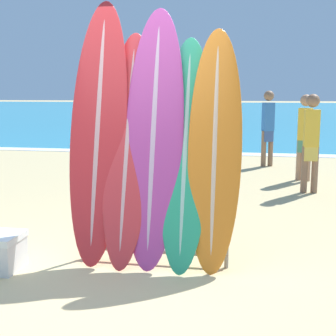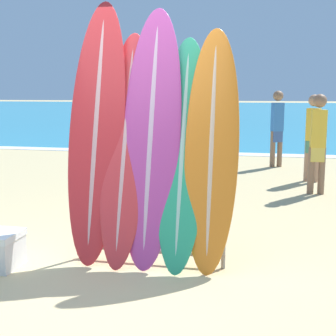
{
  "view_description": "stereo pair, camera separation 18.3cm",
  "coord_description": "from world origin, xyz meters",
  "views": [
    {
      "loc": [
        1.24,
        -3.83,
        1.66
      ],
      "look_at": [
        0.35,
        1.24,
        0.81
      ],
      "focal_mm": 50.0,
      "sensor_mm": 36.0,
      "label": 1
    },
    {
      "loc": [
        1.42,
        -3.8,
        1.66
      ],
      "look_at": [
        0.35,
        1.24,
        0.81
      ],
      "focal_mm": 50.0,
      "sensor_mm": 36.0,
      "label": 2
    }
  ],
  "objects": [
    {
      "name": "surfboard_rack",
      "position": [
        0.35,
        0.44,
        0.43
      ],
      "size": [
        1.45,
        0.04,
        0.8
      ],
      "color": "gray",
      "rests_on": "ground_plane"
    },
    {
      "name": "person_near_water",
      "position": [
        1.62,
        6.76,
        0.92
      ],
      "size": [
        0.29,
        0.25,
        1.68
      ],
      "rotation": [
        0.0,
        0.0,
        3.61
      ],
      "color": "#846047",
      "rests_on": "ground_plane"
    },
    {
      "name": "ground_plane",
      "position": [
        0.0,
        0.0,
        0.0
      ],
      "size": [
        160.0,
        160.0,
        0.0
      ],
      "primitive_type": "plane",
      "color": "tan"
    },
    {
      "name": "surfboard_slot_0",
      "position": [
        -0.22,
        0.54,
        1.28
      ],
      "size": [
        0.57,
        0.74,
        2.57
      ],
      "color": "red",
      "rests_on": "ground_plane"
    },
    {
      "name": "surfboard_slot_3",
      "position": [
        0.64,
        0.52,
        1.1
      ],
      "size": [
        0.48,
        0.79,
        2.2
      ],
      "color": "#289E70",
      "rests_on": "ground_plane"
    },
    {
      "name": "person_far_left",
      "position": [
        2.22,
        4.03,
        0.88
      ],
      "size": [
        0.27,
        0.22,
        1.62
      ],
      "rotation": [
        0.0,
        0.0,
        3.22
      ],
      "color": "#846047",
      "rests_on": "ground_plane"
    },
    {
      "name": "surfboard_slot_4",
      "position": [
        0.92,
        0.49,
        1.13
      ],
      "size": [
        0.5,
        0.64,
        2.26
      ],
      "color": "orange",
      "rests_on": "ground_plane"
    },
    {
      "name": "ocean_water",
      "position": [
        0.0,
        37.96,
        0.0
      ],
      "size": [
        120.0,
        60.0,
        0.01
      ],
      "color": "teal",
      "rests_on": "ground_plane"
    },
    {
      "name": "surfboard_slot_1",
      "position": [
        0.08,
        0.52,
        1.13
      ],
      "size": [
        0.48,
        0.82,
        2.26
      ],
      "color": "red",
      "rests_on": "ground_plane"
    },
    {
      "name": "person_mid_beach",
      "position": [
        2.24,
        5.13,
        0.88
      ],
      "size": [
        0.27,
        0.23,
        1.61
      ],
      "rotation": [
        0.0,
        0.0,
        5.9
      ],
      "color": "#A87A5B",
      "rests_on": "ground_plane"
    },
    {
      "name": "surfboard_slot_2",
      "position": [
        0.34,
        0.53,
        1.24
      ],
      "size": [
        0.57,
        0.77,
        2.48
      ],
      "color": "#B23D8E",
      "rests_on": "ground_plane"
    }
  ]
}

